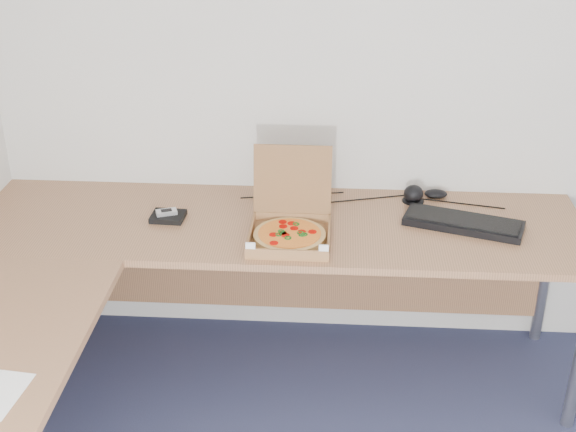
# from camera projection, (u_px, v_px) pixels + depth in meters

# --- Properties ---
(room_shell) EXTENTS (3.50, 3.50, 2.50)m
(room_shell) POSITION_uv_depth(u_px,v_px,m) (459.00, 311.00, 1.65)
(room_shell) COLOR beige
(room_shell) RESTS_ON ground
(desk) EXTENTS (2.50, 2.20, 0.73)m
(desk) POSITION_uv_depth(u_px,v_px,m) (180.00, 280.00, 2.82)
(desk) COLOR #9B6946
(desk) RESTS_ON ground
(pizza_box) EXTENTS (0.31, 0.37, 0.32)m
(pizza_box) POSITION_uv_depth(u_px,v_px,m) (290.00, 230.00, 3.02)
(pizza_box) COLOR #96653A
(pizza_box) RESTS_ON desk
(drinking_glass) EXTENTS (0.07, 0.07, 0.11)m
(drinking_glass) POSITION_uv_depth(u_px,v_px,m) (319.00, 188.00, 3.32)
(drinking_glass) COLOR silver
(drinking_glass) RESTS_ON desk
(keyboard) EXTENTS (0.50, 0.30, 0.03)m
(keyboard) POSITION_uv_depth(u_px,v_px,m) (463.00, 223.00, 3.13)
(keyboard) COLOR black
(keyboard) RESTS_ON desk
(mouse) EXTENTS (0.12, 0.10, 0.04)m
(mouse) POSITION_uv_depth(u_px,v_px,m) (436.00, 194.00, 3.37)
(mouse) COLOR black
(mouse) RESTS_ON desk
(wallet) EXTENTS (0.14, 0.12, 0.02)m
(wallet) POSITION_uv_depth(u_px,v_px,m) (168.00, 216.00, 3.19)
(wallet) COLOR black
(wallet) RESTS_ON desk
(phone) EXTENTS (0.09, 0.07, 0.02)m
(phone) POSITION_uv_depth(u_px,v_px,m) (166.00, 212.00, 3.18)
(phone) COLOR #B2B5BA
(phone) RESTS_ON wallet
(dome_speaker) EXTENTS (0.09, 0.09, 0.08)m
(dome_speaker) POSITION_uv_depth(u_px,v_px,m) (414.00, 193.00, 3.32)
(dome_speaker) COLOR black
(dome_speaker) RESTS_ON desk
(cable_bundle) EXTENTS (0.55, 0.11, 0.01)m
(cable_bundle) POSITION_uv_depth(u_px,v_px,m) (365.00, 199.00, 3.36)
(cable_bundle) COLOR black
(cable_bundle) RESTS_ON desk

